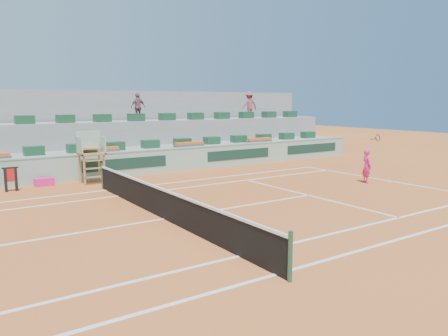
# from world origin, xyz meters

# --- Properties ---
(ground) EXTENTS (90.00, 90.00, 0.00)m
(ground) POSITION_xyz_m (0.00, 0.00, 0.00)
(ground) COLOR #AD5321
(ground) RESTS_ON ground
(seating_tier_lower) EXTENTS (36.00, 4.00, 1.20)m
(seating_tier_lower) POSITION_xyz_m (0.00, 10.70, 0.60)
(seating_tier_lower) COLOR #969694
(seating_tier_lower) RESTS_ON ground
(seating_tier_upper) EXTENTS (36.00, 2.40, 2.60)m
(seating_tier_upper) POSITION_xyz_m (0.00, 12.30, 1.30)
(seating_tier_upper) COLOR #969694
(seating_tier_upper) RESTS_ON ground
(stadium_back_wall) EXTENTS (36.00, 0.40, 4.40)m
(stadium_back_wall) POSITION_xyz_m (0.00, 13.90, 2.20)
(stadium_back_wall) COLOR #969694
(stadium_back_wall) RESTS_ON ground
(player_bag) EXTENTS (0.80, 0.36, 0.36)m
(player_bag) POSITION_xyz_m (-1.97, 8.01, 0.18)
(player_bag) COLOR #F11F8A
(player_bag) RESTS_ON ground
(spectator_mid) EXTENTS (1.01, 0.58, 1.63)m
(spectator_mid) POSITION_xyz_m (4.16, 11.75, 3.41)
(spectator_mid) COLOR #7D535F
(spectator_mid) RESTS_ON seating_tier_upper
(spectator_right) EXTENTS (1.20, 0.74, 1.81)m
(spectator_right) POSITION_xyz_m (12.14, 11.56, 3.50)
(spectator_right) COLOR #8C464D
(spectator_right) RESTS_ON seating_tier_upper
(court_lines) EXTENTS (23.89, 11.09, 0.01)m
(court_lines) POSITION_xyz_m (0.00, 0.00, 0.01)
(court_lines) COLOR silver
(court_lines) RESTS_ON ground
(tennis_net) EXTENTS (0.10, 11.97, 1.10)m
(tennis_net) POSITION_xyz_m (0.00, 0.00, 0.53)
(tennis_net) COLOR black
(tennis_net) RESTS_ON ground
(advertising_hoarding) EXTENTS (36.00, 0.34, 1.26)m
(advertising_hoarding) POSITION_xyz_m (0.02, 8.50, 0.63)
(advertising_hoarding) COLOR #93B9A8
(advertising_hoarding) RESTS_ON ground
(umpire_chair) EXTENTS (1.10, 0.90, 2.40)m
(umpire_chair) POSITION_xyz_m (0.00, 7.50, 1.54)
(umpire_chair) COLOR #9F723C
(umpire_chair) RESTS_ON ground
(seat_row_lower) EXTENTS (32.90, 0.60, 0.44)m
(seat_row_lower) POSITION_xyz_m (0.00, 9.80, 1.42)
(seat_row_lower) COLOR #18482A
(seat_row_lower) RESTS_ON seating_tier_lower
(seat_row_upper) EXTENTS (32.90, 0.60, 0.44)m
(seat_row_upper) POSITION_xyz_m (0.00, 11.70, 2.82)
(seat_row_upper) COLOR #18482A
(seat_row_upper) RESTS_ON seating_tier_upper
(flower_planters) EXTENTS (26.80, 0.36, 0.28)m
(flower_planters) POSITION_xyz_m (-1.50, 9.00, 1.33)
(flower_planters) COLOR #535353
(flower_planters) RESTS_ON seating_tier_lower
(towel_rack) EXTENTS (0.64, 0.11, 1.03)m
(towel_rack) POSITION_xyz_m (-3.38, 7.49, 0.60)
(towel_rack) COLOR black
(towel_rack) RESTS_ON ground
(tennis_player) EXTENTS (0.55, 0.89, 2.28)m
(tennis_player) POSITION_xyz_m (10.62, 0.51, 0.79)
(tennis_player) COLOR #F11F8A
(tennis_player) RESTS_ON ground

